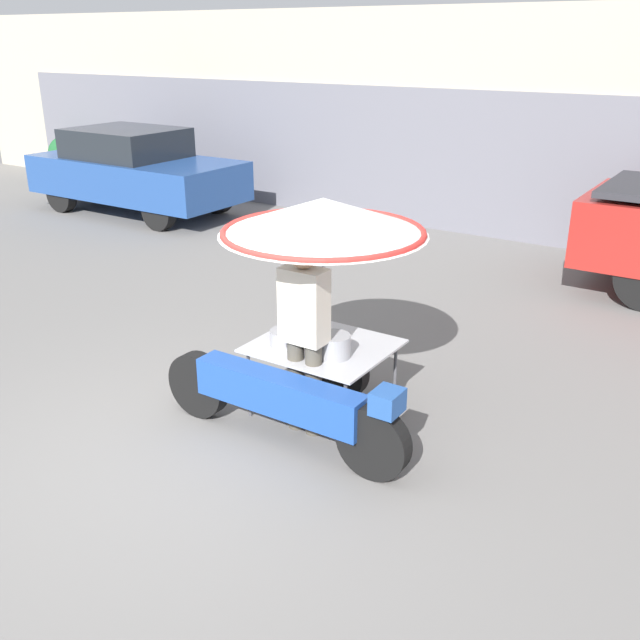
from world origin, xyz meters
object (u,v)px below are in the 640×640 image
(vendor_motorcycle_cart, at_px, (317,259))
(vendor_person, at_px, (304,328))
(potted_plant, at_px, (66,155))
(parked_car, at_px, (135,170))

(vendor_motorcycle_cart, height_order, vendor_person, vendor_motorcycle_cart)
(vendor_person, height_order, potted_plant, vendor_person)
(vendor_motorcycle_cart, bearing_deg, vendor_person, -79.84)
(vendor_motorcycle_cart, relative_size, parked_car, 0.57)
(vendor_motorcycle_cart, height_order, parked_car, vendor_motorcycle_cart)
(vendor_motorcycle_cart, distance_m, potted_plant, 12.78)
(parked_car, bearing_deg, vendor_person, -34.41)
(potted_plant, bearing_deg, vendor_person, -30.10)
(vendor_motorcycle_cart, height_order, potted_plant, vendor_motorcycle_cart)
(vendor_person, xyz_separation_m, potted_plant, (-11.18, 6.48, -0.36))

